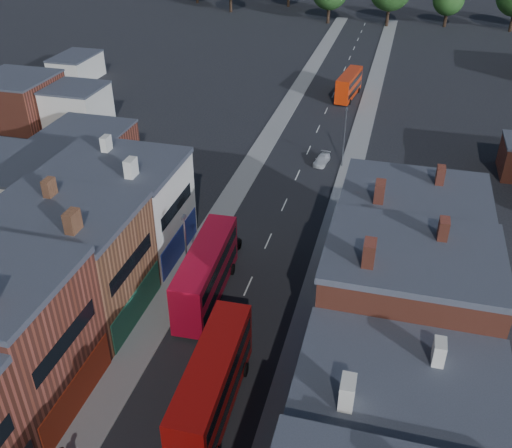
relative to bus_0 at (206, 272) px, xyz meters
The scene contains 9 objects.
pavement_west 20.91m from the bus_0, 99.09° to the left, with size 3.00×200.00×0.12m, color gray.
pavement_east 22.83m from the bus_0, 64.58° to the left, with size 3.00×200.00×0.12m, color gray.
lamp_post_2 2.76m from the bus_0, 166.76° to the left, with size 0.25×0.70×8.12m.
lamp_post_3 31.66m from the bus_0, 74.54° to the left, with size 0.25×0.70×8.12m.
bus_0 is the anchor object (origin of this frame).
bus_1 13.18m from the bus_0, 69.00° to the right, with size 3.36×12.24×5.25m.
bus_2 58.06m from the bus_0, 84.21° to the left, with size 3.48×10.19×4.31m.
car_2 7.03m from the bus_0, 94.90° to the left, with size 2.28×4.94×1.37m, color black.
car_3 31.28m from the bus_0, 79.50° to the left, with size 1.60×3.93×1.14m, color silver.
Camera 1 is at (11.68, -9.21, 33.59)m, focal length 40.00 mm.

